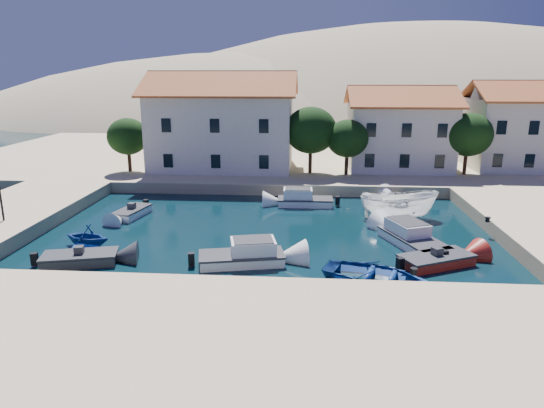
{
  "coord_description": "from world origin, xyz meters",
  "views": [
    {
      "loc": [
        2.69,
        -21.62,
        10.51
      ],
      "look_at": [
        0.39,
        9.8,
        2.0
      ],
      "focal_mm": 32.0,
      "sensor_mm": 36.0,
      "label": 1
    }
  ],
  "objects_px": {
    "rowboat_south": "(374,282)",
    "cabin_cruiser_east": "(413,239)",
    "building_right": "(516,124)",
    "cabin_cruiser_south": "(242,256)",
    "boat_east": "(398,218)",
    "building_left": "(223,120)",
    "building_mid": "(399,127)"
  },
  "relations": [
    {
      "from": "rowboat_south",
      "to": "cabin_cruiser_east",
      "type": "bearing_deg",
      "value": -8.64
    },
    {
      "from": "building_right",
      "to": "rowboat_south",
      "type": "relative_size",
      "value": 1.77
    },
    {
      "from": "cabin_cruiser_south",
      "to": "boat_east",
      "type": "distance_m",
      "value": 14.48
    },
    {
      "from": "cabin_cruiser_south",
      "to": "building_left",
      "type": "bearing_deg",
      "value": 89.88
    },
    {
      "from": "building_left",
      "to": "building_right",
      "type": "xyz_separation_m",
      "value": [
        30.0,
        2.0,
        -0.46
      ]
    },
    {
      "from": "boat_east",
      "to": "building_right",
      "type": "bearing_deg",
      "value": -44.86
    },
    {
      "from": "rowboat_south",
      "to": "cabin_cruiser_east",
      "type": "distance_m",
      "value": 6.59
    },
    {
      "from": "building_left",
      "to": "cabin_cruiser_east",
      "type": "distance_m",
      "value": 26.04
    },
    {
      "from": "building_right",
      "to": "rowboat_south",
      "type": "distance_m",
      "value": 33.59
    },
    {
      "from": "building_left",
      "to": "building_right",
      "type": "bearing_deg",
      "value": 3.81
    },
    {
      "from": "cabin_cruiser_east",
      "to": "rowboat_south",
      "type": "bearing_deg",
      "value": 130.0
    },
    {
      "from": "rowboat_south",
      "to": "building_mid",
      "type": "bearing_deg",
      "value": 7.86
    },
    {
      "from": "cabin_cruiser_south",
      "to": "rowboat_south",
      "type": "distance_m",
      "value": 7.53
    },
    {
      "from": "building_mid",
      "to": "cabin_cruiser_south",
      "type": "bearing_deg",
      "value": -117.35
    },
    {
      "from": "cabin_cruiser_east",
      "to": "boat_east",
      "type": "height_order",
      "value": "cabin_cruiser_east"
    },
    {
      "from": "building_mid",
      "to": "rowboat_south",
      "type": "height_order",
      "value": "building_mid"
    },
    {
      "from": "building_right",
      "to": "boat_east",
      "type": "xyz_separation_m",
      "value": [
        -14.39,
        -16.07,
        -5.47
      ]
    },
    {
      "from": "rowboat_south",
      "to": "cabin_cruiser_east",
      "type": "xyz_separation_m",
      "value": [
        3.13,
        5.79,
        0.48
      ]
    },
    {
      "from": "building_mid",
      "to": "rowboat_south",
      "type": "distance_m",
      "value": 28.11
    },
    {
      "from": "building_left",
      "to": "building_right",
      "type": "height_order",
      "value": "building_left"
    },
    {
      "from": "building_left",
      "to": "building_mid",
      "type": "distance_m",
      "value": 18.04
    },
    {
      "from": "building_mid",
      "to": "building_right",
      "type": "height_order",
      "value": "building_right"
    },
    {
      "from": "cabin_cruiser_east",
      "to": "boat_east",
      "type": "relative_size",
      "value": 0.99
    },
    {
      "from": "building_left",
      "to": "cabin_cruiser_east",
      "type": "bearing_deg",
      "value": -52.67
    },
    {
      "from": "building_left",
      "to": "boat_east",
      "type": "relative_size",
      "value": 2.54
    },
    {
      "from": "building_left",
      "to": "rowboat_south",
      "type": "relative_size",
      "value": 2.75
    },
    {
      "from": "rowboat_south",
      "to": "cabin_cruiser_east",
      "type": "relative_size",
      "value": 0.93
    },
    {
      "from": "cabin_cruiser_south",
      "to": "boat_east",
      "type": "height_order",
      "value": "cabin_cruiser_south"
    },
    {
      "from": "building_mid",
      "to": "boat_east",
      "type": "distance_m",
      "value": 16.13
    },
    {
      "from": "rowboat_south",
      "to": "building_right",
      "type": "bearing_deg",
      "value": -12.5
    },
    {
      "from": "building_mid",
      "to": "boat_east",
      "type": "xyz_separation_m",
      "value": [
        -2.39,
        -15.07,
        -5.22
      ]
    },
    {
      "from": "building_left",
      "to": "cabin_cruiser_east",
      "type": "xyz_separation_m",
      "value": [
        15.44,
        -20.24,
        -5.46
      ]
    }
  ]
}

